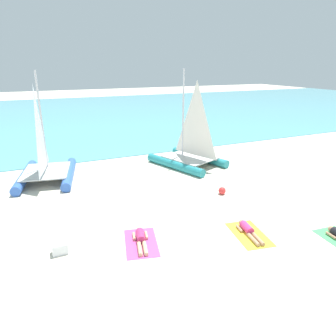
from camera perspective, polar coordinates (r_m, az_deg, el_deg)
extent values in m
plane|color=beige|center=(19.20, -5.75, 0.84)|extent=(120.00, 120.00, 0.00)
cube|color=#5BB2C1|center=(39.84, -15.71, 9.71)|extent=(120.00, 40.00, 0.05)
cylinder|color=blue|center=(17.93, -25.19, -1.42)|extent=(1.31, 4.33, 0.49)
cylinder|color=blue|center=(17.55, -17.99, -0.93)|extent=(1.31, 4.33, 0.49)
cube|color=silver|center=(17.42, -21.83, -0.55)|extent=(2.75, 3.15, 0.06)
cylinder|color=silver|center=(17.41, -22.56, 8.03)|extent=(0.10, 0.10, 5.14)
pyramid|color=white|center=(16.45, -23.03, 6.85)|extent=(0.49, 2.23, 4.32)
cylinder|color=teal|center=(18.08, 1.22, 0.60)|extent=(2.00, 4.23, 0.50)
cylinder|color=teal|center=(19.69, 5.84, 2.06)|extent=(2.00, 4.23, 0.50)
cube|color=silver|center=(18.66, 4.12, 2.04)|extent=(3.11, 3.40, 0.06)
cylinder|color=silver|center=(18.49, 2.85, 10.03)|extent=(0.10, 0.10, 5.16)
pyramid|color=white|center=(17.85, 5.28, 9.15)|extent=(0.86, 2.14, 4.33)
cube|color=#D84C99|center=(11.00, -5.05, -13.73)|extent=(1.51, 2.10, 0.01)
cylinder|color=#D83372|center=(11.08, -5.17, -12.50)|extent=(0.44, 0.67, 0.30)
sphere|color=#D8AD84|center=(11.43, -5.37, -11.45)|extent=(0.22, 0.22, 0.22)
cylinder|color=#D8AD84|center=(10.57, -5.32, -14.73)|extent=(0.32, 0.79, 0.14)
cylinder|color=#D8AD84|center=(10.59, -4.32, -14.65)|extent=(0.32, 0.79, 0.14)
cylinder|color=#D8AD84|center=(11.25, -6.38, -12.57)|extent=(0.20, 0.46, 0.10)
cylinder|color=#D8AD84|center=(11.28, -4.10, -12.40)|extent=(0.20, 0.46, 0.10)
cube|color=yellow|center=(11.81, 14.91, -11.88)|extent=(1.42, 2.06, 0.01)
cylinder|color=#D83372|center=(11.88, 14.52, -10.77)|extent=(0.40, 0.66, 0.30)
sphere|color=tan|center=(12.20, 13.62, -9.87)|extent=(0.22, 0.22, 0.22)
cylinder|color=tan|center=(11.40, 15.61, -12.71)|extent=(0.27, 0.79, 0.14)
cylinder|color=tan|center=(11.48, 16.42, -12.54)|extent=(0.27, 0.79, 0.14)
cylinder|color=tan|center=(11.95, 13.18, -10.97)|extent=(0.18, 0.46, 0.10)
cylinder|color=tan|center=(12.14, 15.07, -10.63)|extent=(0.18, 0.46, 0.10)
sphere|color=tan|center=(12.93, 28.18, -10.01)|extent=(0.22, 0.22, 0.22)
cylinder|color=tan|center=(12.67, 28.22, -11.07)|extent=(0.14, 0.46, 0.10)
sphere|color=red|center=(14.84, 10.08, -4.19)|extent=(0.35, 0.35, 0.35)
cube|color=white|center=(10.95, -19.56, -13.97)|extent=(0.50, 0.36, 0.36)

